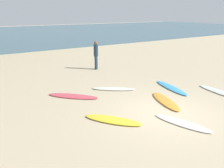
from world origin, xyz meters
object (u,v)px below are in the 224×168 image
surfboard_3 (171,88)px  surfboard_2 (113,120)px  surfboard_0 (73,96)px  surfboard_1 (114,89)px  beachgoer_near (96,54)px  surfboard_4 (219,92)px  surfboard_5 (165,101)px  surfboard_6 (182,123)px

surfboard_3 → surfboard_2: bearing=-148.7°
surfboard_0 → surfboard_3: 4.77m
surfboard_1 → beachgoer_near: (1.44, 4.12, 0.98)m
surfboard_0 → surfboard_4: (5.88, -3.26, 0.00)m
surfboard_1 → beachgoer_near: beachgoer_near is taller
surfboard_2 → beachgoer_near: bearing=-150.9°
surfboard_5 → beachgoer_near: (0.58, 6.69, 0.98)m
surfboard_5 → surfboard_6: (-1.01, -1.74, -0.01)m
surfboard_1 → beachgoer_near: size_ratio=1.15×
surfboard_3 → beachgoer_near: (-0.99, 5.55, 0.98)m
surfboard_0 → surfboard_2: surfboard_2 is taller
surfboard_5 → beachgoer_near: beachgoer_near is taller
surfboard_0 → surfboard_1: 2.07m
surfboard_0 → surfboard_2: bearing=49.6°
surfboard_0 → surfboard_3: bearing=118.1°
surfboard_1 → surfboard_5: (0.86, -2.57, 0.00)m
surfboard_1 → surfboard_6: bearing=-143.2°
surfboard_4 → beachgoer_near: bearing=116.4°
surfboard_5 → surfboard_2: bearing=25.5°
surfboard_3 → surfboard_4: size_ratio=1.06×
surfboard_0 → surfboard_4: bearing=108.5°
surfboard_3 → surfboard_0: bearing=174.2°
surfboard_1 → surfboard_5: surfboard_5 is taller
surfboard_0 → surfboard_3: size_ratio=0.93×
surfboard_4 → surfboard_2: bearing=-174.5°
surfboard_2 → surfboard_5: size_ratio=0.93×
surfboard_0 → surfboard_6: bearing=70.7°
surfboard_0 → surfboard_1: bearing=133.4°
surfboard_2 → surfboard_4: surfboard_2 is taller
surfboard_2 → beachgoer_near: (3.39, 6.95, 0.98)m
surfboard_1 → surfboard_4: (3.81, -3.11, -0.00)m
surfboard_3 → surfboard_5: surfboard_5 is taller
surfboard_6 → beachgoer_near: 8.64m
surfboard_4 → surfboard_5: surfboard_5 is taller
surfboard_0 → surfboard_4: surfboard_4 is taller
surfboard_2 → surfboard_3: (4.39, 1.40, 0.00)m
beachgoer_near → surfboard_3: bearing=-123.6°
surfboard_3 → surfboard_6: bearing=-118.2°
surfboard_0 → surfboard_2: size_ratio=1.12×
surfboard_5 → surfboard_6: size_ratio=1.09×
surfboard_4 → surfboard_5: (-2.95, 0.54, 0.01)m
surfboard_2 → surfboard_6: size_ratio=1.01×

